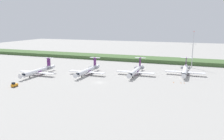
% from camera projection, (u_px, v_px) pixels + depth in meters
% --- Properties ---
extents(ground_plane, '(500.00, 500.00, 0.00)m').
position_uv_depth(ground_plane, '(118.00, 71.00, 144.89)').
color(ground_plane, '#9E9B96').
extents(grass_berm, '(320.00, 20.00, 2.80)m').
position_uv_depth(grass_berm, '(136.00, 59.00, 188.36)').
color(grass_berm, '#426033').
rests_on(grass_berm, ground).
extents(regional_jet_nearest, '(22.81, 31.00, 9.00)m').
position_uv_depth(regional_jet_nearest, '(39.00, 71.00, 134.68)').
color(regional_jet_nearest, white).
rests_on(regional_jet_nearest, ground).
extents(regional_jet_second, '(22.81, 31.00, 9.00)m').
position_uv_depth(regional_jet_second, '(88.00, 70.00, 135.93)').
color(regional_jet_second, white).
rests_on(regional_jet_second, ground).
extents(regional_jet_third, '(22.81, 31.00, 9.00)m').
position_uv_depth(regional_jet_third, '(136.00, 70.00, 135.30)').
color(regional_jet_third, white).
rests_on(regional_jet_third, ground).
extents(regional_jet_fourth, '(22.81, 31.00, 9.00)m').
position_uv_depth(regional_jet_fourth, '(185.00, 70.00, 135.28)').
color(regional_jet_fourth, white).
rests_on(regional_jet_fourth, ground).
extents(antenna_mast, '(4.40, 0.50, 25.41)m').
position_uv_depth(antenna_mast, '(192.00, 53.00, 154.83)').
color(antenna_mast, '#B2B2B7').
rests_on(antenna_mast, ground).
extents(baggage_tug, '(1.72, 3.20, 2.30)m').
position_uv_depth(baggage_tug, '(14.00, 85.00, 109.47)').
color(baggage_tug, orange).
rests_on(baggage_tug, ground).
extents(safety_cone_front_marker, '(0.44, 0.44, 0.55)m').
position_uv_depth(safety_cone_front_marker, '(174.00, 82.00, 117.25)').
color(safety_cone_front_marker, orange).
rests_on(safety_cone_front_marker, ground).
extents(safety_cone_mid_marker, '(0.44, 0.44, 0.55)m').
position_uv_depth(safety_cone_mid_marker, '(181.00, 83.00, 115.91)').
color(safety_cone_mid_marker, orange).
rests_on(safety_cone_mid_marker, ground).
extents(safety_cone_rear_marker, '(0.44, 0.44, 0.55)m').
position_uv_depth(safety_cone_rear_marker, '(184.00, 83.00, 115.81)').
color(safety_cone_rear_marker, orange).
rests_on(safety_cone_rear_marker, ground).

